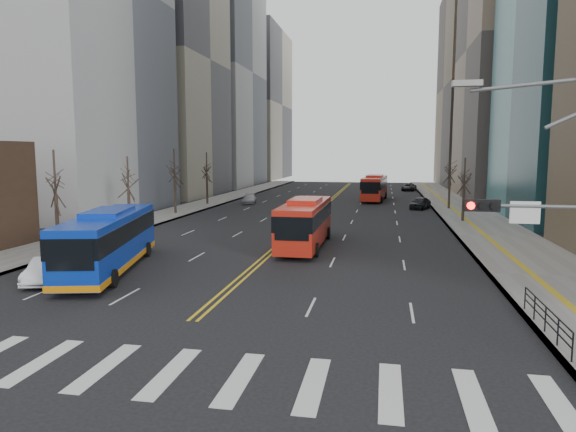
# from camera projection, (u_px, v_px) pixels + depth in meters

# --- Properties ---
(ground) EXTENTS (220.00, 220.00, 0.00)m
(ground) POSITION_uv_depth(u_px,v_px,m) (137.00, 370.00, 17.02)
(ground) COLOR black
(sidewalk_right) EXTENTS (7.00, 130.00, 0.15)m
(sidewalk_right) POSITION_uv_depth(u_px,v_px,m) (470.00, 216.00, 57.68)
(sidewalk_right) COLOR gray
(sidewalk_right) RESTS_ON ground
(sidewalk_left) EXTENTS (5.00, 130.00, 0.15)m
(sidewalk_left) POSITION_uv_depth(u_px,v_px,m) (185.00, 210.00, 63.93)
(sidewalk_left) COLOR gray
(sidewalk_left) RESTS_ON ground
(crosswalk) EXTENTS (26.70, 4.00, 0.01)m
(crosswalk) POSITION_uv_depth(u_px,v_px,m) (137.00, 370.00, 17.02)
(crosswalk) COLOR silver
(crosswalk) RESTS_ON ground
(centerline) EXTENTS (0.55, 100.00, 0.01)m
(centerline) POSITION_uv_depth(u_px,v_px,m) (325.00, 205.00, 70.66)
(centerline) COLOR gold
(centerline) RESTS_ON ground
(office_towers) EXTENTS (83.00, 134.00, 58.00)m
(office_towers) POSITION_uv_depth(u_px,v_px,m) (337.00, 45.00, 80.86)
(office_towers) COLOR #97979A
(office_towers) RESTS_ON ground
(signal_mast) EXTENTS (5.37, 0.37, 9.39)m
(signal_mast) POSITION_uv_depth(u_px,v_px,m) (575.00, 228.00, 15.84)
(signal_mast) COLOR slate
(signal_mast) RESTS_ON ground
(pedestrian_railing) EXTENTS (0.06, 6.06, 1.02)m
(pedestrian_railing) POSITION_uv_depth(u_px,v_px,m) (546.00, 315.00, 20.15)
(pedestrian_railing) COLOR black
(pedestrian_railing) RESTS_ON sidewalk_right
(street_trees) EXTENTS (35.20, 47.20, 7.60)m
(street_trees) POSITION_uv_depth(u_px,v_px,m) (231.00, 175.00, 51.44)
(street_trees) COLOR #2F231C
(street_trees) RESTS_ON ground
(blue_bus) EXTENTS (5.73, 13.23, 3.75)m
(blue_bus) POSITION_uv_depth(u_px,v_px,m) (109.00, 239.00, 31.14)
(blue_bus) COLOR #0B2FA9
(blue_bus) RESTS_ON ground
(red_bus_near) EXTENTS (2.98, 11.76, 3.71)m
(red_bus_near) POSITION_uv_depth(u_px,v_px,m) (305.00, 220.00, 39.00)
(red_bus_near) COLOR red
(red_bus_near) RESTS_ON ground
(red_bus_far) EXTENTS (3.79, 12.33, 3.83)m
(red_bus_far) POSITION_uv_depth(u_px,v_px,m) (375.00, 186.00, 76.63)
(red_bus_far) COLOR red
(red_bus_far) RESTS_ON ground
(car_white) EXTENTS (2.62, 4.51, 1.41)m
(car_white) POSITION_uv_depth(u_px,v_px,m) (47.00, 270.00, 28.44)
(car_white) COLOR white
(car_white) RESTS_ON ground
(car_dark_mid) EXTENTS (3.24, 4.83, 1.53)m
(car_dark_mid) POSITION_uv_depth(u_px,v_px,m) (420.00, 203.00, 65.32)
(car_dark_mid) COLOR black
(car_dark_mid) RESTS_ON ground
(car_silver) EXTENTS (2.53, 4.68, 1.29)m
(car_silver) POSITION_uv_depth(u_px,v_px,m) (249.00, 199.00, 72.13)
(car_silver) COLOR #A2A2A7
(car_silver) RESTS_ON ground
(car_dark_far) EXTENTS (3.17, 5.17, 1.34)m
(car_dark_far) POSITION_uv_depth(u_px,v_px,m) (409.00, 187.00, 96.20)
(car_dark_far) COLOR black
(car_dark_far) RESTS_ON ground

